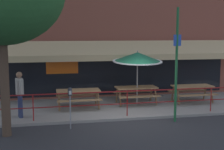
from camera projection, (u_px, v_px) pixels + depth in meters
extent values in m
plane|color=#2D2D30|center=(129.00, 121.00, 11.55)|extent=(120.00, 120.00, 0.00)
cube|color=gray|center=(117.00, 107.00, 13.48)|extent=(15.00, 4.00, 0.10)
cube|color=brown|center=(108.00, 14.00, 15.12)|extent=(15.00, 0.50, 8.27)
cube|color=black|center=(109.00, 71.00, 15.24)|extent=(12.00, 0.02, 2.30)
cube|color=orange|center=(62.00, 66.00, 14.74)|extent=(1.50, 0.02, 0.70)
cube|color=tan|center=(111.00, 48.00, 14.56)|extent=(13.80, 0.92, 0.70)
cube|color=tan|center=(113.00, 58.00, 14.12)|extent=(13.80, 0.08, 0.28)
cylinder|color=maroon|center=(33.00, 108.00, 11.08)|extent=(0.04, 0.04, 0.95)
cylinder|color=maroon|center=(127.00, 104.00, 11.76)|extent=(0.04, 0.04, 0.95)
cylinder|color=maroon|center=(211.00, 100.00, 12.44)|extent=(0.04, 0.04, 0.95)
cube|color=maroon|center=(127.00, 91.00, 11.70)|extent=(13.80, 0.04, 0.04)
cube|color=maroon|center=(127.00, 104.00, 11.76)|extent=(13.80, 0.03, 0.03)
cube|color=#997047|center=(78.00, 91.00, 12.96)|extent=(1.80, 0.80, 0.05)
cube|color=#997047|center=(80.00, 101.00, 12.44)|extent=(1.80, 0.26, 0.04)
cube|color=#997047|center=(77.00, 95.00, 13.57)|extent=(1.80, 0.26, 0.04)
cylinder|color=brown|center=(98.00, 100.00, 12.86)|extent=(0.07, 0.30, 0.73)
cylinder|color=brown|center=(96.00, 97.00, 13.48)|extent=(0.07, 0.30, 0.73)
cylinder|color=brown|center=(59.00, 102.00, 12.55)|extent=(0.07, 0.30, 0.73)
cylinder|color=brown|center=(59.00, 99.00, 13.16)|extent=(0.07, 0.30, 0.73)
cube|color=#997047|center=(136.00, 87.00, 13.71)|extent=(1.80, 0.80, 0.05)
cube|color=#997047|center=(140.00, 97.00, 13.19)|extent=(1.80, 0.26, 0.04)
cube|color=#997047|center=(133.00, 92.00, 14.32)|extent=(1.80, 0.26, 0.04)
cylinder|color=brown|center=(156.00, 96.00, 13.61)|extent=(0.07, 0.30, 0.73)
cylinder|color=brown|center=(151.00, 94.00, 14.23)|extent=(0.07, 0.30, 0.73)
cylinder|color=brown|center=(120.00, 98.00, 13.30)|extent=(0.07, 0.30, 0.73)
cylinder|color=brown|center=(117.00, 95.00, 13.92)|extent=(0.07, 0.30, 0.73)
cube|color=#997047|center=(192.00, 86.00, 14.05)|extent=(1.80, 0.80, 0.05)
cube|color=#997047|center=(198.00, 95.00, 13.53)|extent=(1.80, 0.26, 0.04)
cube|color=#997047|center=(187.00, 90.00, 14.65)|extent=(1.80, 0.26, 0.04)
cylinder|color=brown|center=(212.00, 95.00, 13.95)|extent=(0.07, 0.30, 0.73)
cylinder|color=brown|center=(205.00, 92.00, 14.57)|extent=(0.07, 0.30, 0.73)
cylinder|color=brown|center=(178.00, 96.00, 13.63)|extent=(0.07, 0.30, 0.73)
cylinder|color=brown|center=(173.00, 93.00, 14.25)|extent=(0.07, 0.30, 0.73)
cylinder|color=#B7B2A8|center=(137.00, 79.00, 13.52)|extent=(0.04, 0.04, 2.30)
cone|color=#1E6B47|center=(137.00, 57.00, 13.40)|extent=(2.10, 2.12, 0.52)
cylinder|color=white|center=(137.00, 61.00, 13.42)|extent=(2.14, 2.14, 0.16)
sphere|color=#B7B2A8|center=(138.00, 51.00, 13.36)|extent=(0.07, 0.07, 0.07)
cylinder|color=navy|center=(20.00, 105.00, 11.67)|extent=(0.15, 0.15, 0.86)
cylinder|color=navy|center=(21.00, 106.00, 11.49)|extent=(0.15, 0.15, 0.86)
cube|color=#B2ADA3|center=(20.00, 87.00, 11.49)|extent=(0.32, 0.44, 0.60)
cylinder|color=#B2ADA3|center=(19.00, 86.00, 11.72)|extent=(0.10, 0.10, 0.54)
cylinder|color=#B2ADA3|center=(21.00, 88.00, 11.26)|extent=(0.10, 0.10, 0.54)
sphere|color=#9E7051|center=(19.00, 75.00, 11.43)|extent=(0.22, 0.22, 0.22)
cylinder|color=gray|center=(70.00, 112.00, 10.48)|extent=(0.04, 0.04, 1.15)
cylinder|color=#2D2D33|center=(70.00, 93.00, 10.39)|extent=(0.15, 0.15, 0.20)
sphere|color=#2D2D33|center=(70.00, 90.00, 10.38)|extent=(0.14, 0.14, 0.14)
cube|color=silver|center=(70.00, 93.00, 10.31)|extent=(0.08, 0.01, 0.13)
cylinder|color=#1E6033|center=(176.00, 66.00, 11.15)|extent=(0.09, 0.09, 4.12)
cube|color=blue|center=(177.00, 40.00, 11.01)|extent=(0.28, 0.02, 0.40)
cylinder|color=brown|center=(5.00, 85.00, 9.63)|extent=(0.28, 0.28, 3.23)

